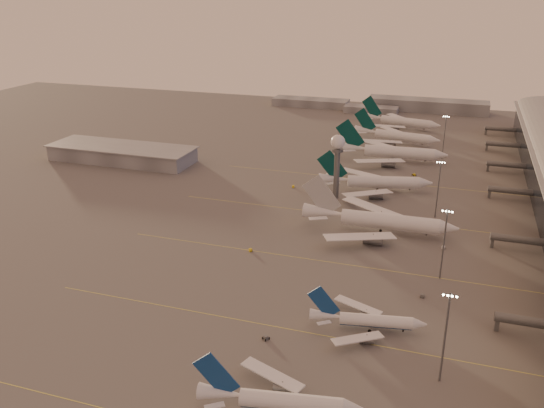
% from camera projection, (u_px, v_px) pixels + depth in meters
% --- Properties ---
extents(ground, '(700.00, 700.00, 0.00)m').
position_uv_depth(ground, '(224.00, 338.00, 159.93)').
color(ground, '#595656').
rests_on(ground, ground).
extents(taxiway_markings, '(180.00, 185.25, 0.02)m').
position_uv_depth(taxiway_markings, '(366.00, 266.00, 200.64)').
color(taxiway_markings, '#D3CB4A').
rests_on(taxiway_markings, ground).
extents(hangar, '(82.00, 27.00, 8.50)m').
position_uv_depth(hangar, '(122.00, 153.00, 317.75)').
color(hangar, slate).
rests_on(hangar, ground).
extents(radar_tower, '(6.40, 6.40, 31.10)m').
position_uv_depth(radar_tower, '(337.00, 154.00, 257.16)').
color(radar_tower, '#575A5E').
rests_on(radar_tower, ground).
extents(mast_a, '(3.60, 0.56, 25.00)m').
position_uv_depth(mast_a, '(445.00, 334.00, 137.86)').
color(mast_a, '#575A5E').
rests_on(mast_a, ground).
extents(mast_b, '(3.60, 0.56, 25.00)m').
position_uv_depth(mast_b, '(444.00, 241.00, 187.44)').
color(mast_b, '#575A5E').
rests_on(mast_b, ground).
extents(mast_c, '(3.60, 0.56, 25.00)m').
position_uv_depth(mast_c, '(438.00, 186.00, 237.60)').
color(mast_c, '#575A5E').
rests_on(mast_c, ground).
extents(mast_d, '(3.60, 0.56, 25.00)m').
position_uv_depth(mast_d, '(444.00, 135.00, 317.87)').
color(mast_d, '#575A5E').
rests_on(mast_d, ground).
extents(distant_horizon, '(165.00, 37.50, 9.00)m').
position_uv_depth(distant_horizon, '(391.00, 105.00, 445.60)').
color(distant_horizon, slate).
rests_on(distant_horizon, ground).
extents(narrowbody_near, '(38.62, 30.57, 15.19)m').
position_uv_depth(narrowbody_near, '(279.00, 403.00, 130.57)').
color(narrowbody_near, white).
rests_on(narrowbody_near, ground).
extents(narrowbody_mid, '(33.51, 26.52, 13.18)m').
position_uv_depth(narrowbody_mid, '(367.00, 322.00, 162.64)').
color(narrowbody_mid, white).
rests_on(narrowbody_mid, ground).
extents(widebody_white, '(61.68, 49.40, 21.69)m').
position_uv_depth(widebody_white, '(379.00, 224.00, 226.22)').
color(widebody_white, white).
rests_on(widebody_white, ground).
extents(greentail_a, '(53.46, 42.68, 19.74)m').
position_uv_depth(greentail_a, '(375.00, 184.00, 271.50)').
color(greentail_a, white).
rests_on(greentail_a, ground).
extents(greentail_b, '(61.62, 49.65, 22.37)m').
position_uv_depth(greentail_b, '(392.00, 154.00, 317.22)').
color(greentail_b, white).
rests_on(greentail_b, ground).
extents(greentail_c, '(54.21, 43.41, 19.85)m').
position_uv_depth(greentail_c, '(396.00, 138.00, 353.07)').
color(greentail_c, white).
rests_on(greentail_c, ground).
extents(greentail_d, '(55.04, 43.99, 20.25)m').
position_uv_depth(greentail_d, '(400.00, 123.00, 389.25)').
color(greentail_d, white).
rests_on(greentail_d, ground).
extents(gsv_tug_mid, '(4.24, 3.77, 1.04)m').
position_uv_depth(gsv_tug_mid, '(266.00, 338.00, 159.07)').
color(gsv_tug_mid, '#57595C').
rests_on(gsv_tug_mid, ground).
extents(gsv_truck_b, '(6.12, 2.46, 2.44)m').
position_uv_depth(gsv_truck_b, '(424.00, 294.00, 179.98)').
color(gsv_truck_b, '#57595C').
rests_on(gsv_truck_b, ground).
extents(gsv_truck_c, '(5.42, 5.20, 2.23)m').
position_uv_depth(gsv_truck_c, '(252.00, 248.00, 211.22)').
color(gsv_truck_c, yellow).
rests_on(gsv_truck_c, ground).
extents(gsv_catering_b, '(5.78, 3.31, 4.47)m').
position_uv_depth(gsv_catering_b, '(444.00, 244.00, 212.64)').
color(gsv_catering_b, silver).
rests_on(gsv_catering_b, ground).
extents(gsv_truck_d, '(4.14, 6.29, 2.39)m').
position_uv_depth(gsv_truck_d, '(293.00, 185.00, 277.46)').
color(gsv_truck_d, yellow).
rests_on(gsv_truck_d, ground).
extents(gsv_tug_hangar, '(4.33, 3.92, 1.06)m').
position_uv_depth(gsv_tug_hangar, '(414.00, 175.00, 294.23)').
color(gsv_tug_hangar, yellow).
rests_on(gsv_tug_hangar, ground).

